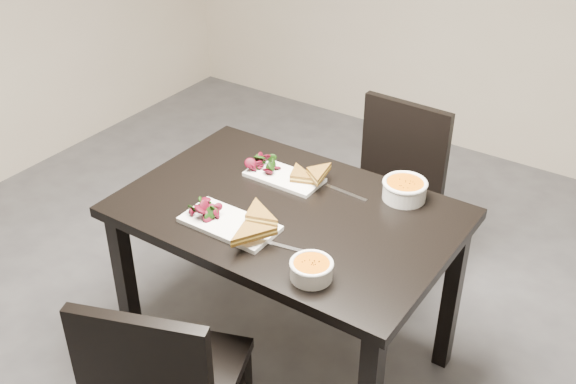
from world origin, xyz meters
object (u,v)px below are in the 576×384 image
object	(u,v)px
soup_bowl_far	(405,189)
chair_far	(390,185)
soup_bowl_near	(311,269)
plate_far	(284,177)
table	(288,231)
plate_near	(230,224)
chair_near	(163,383)

from	to	relation	value
soup_bowl_far	chair_far	bearing A→B (deg)	120.00
soup_bowl_near	soup_bowl_far	world-z (taller)	soup_bowl_far
plate_far	table	bearing A→B (deg)	-52.00
plate_far	soup_bowl_far	world-z (taller)	soup_bowl_far
chair_far	plate_near	bearing A→B (deg)	-97.84
plate_near	soup_bowl_near	xyz separation A→B (m)	(0.39, -0.08, 0.03)
plate_near	chair_far	bearing A→B (deg)	80.61
table	soup_bowl_far	xyz separation A→B (m)	(0.32, 0.30, 0.14)
soup_bowl_far	table	bearing A→B (deg)	-136.95
plate_near	soup_bowl_near	bearing A→B (deg)	-11.53
plate_far	soup_bowl_near	bearing A→B (deg)	-47.69
plate_near	soup_bowl_far	size ratio (longest dim) A/B	2.04
table	soup_bowl_far	size ratio (longest dim) A/B	7.20
chair_far	plate_near	world-z (taller)	chair_far
plate_far	chair_far	bearing A→B (deg)	72.87
table	soup_bowl_near	bearing A→B (deg)	-45.43
soup_bowl_near	soup_bowl_far	bearing A→B (deg)	86.44
chair_far	soup_bowl_far	size ratio (longest dim) A/B	5.10
chair_far	soup_bowl_near	distance (m)	1.10
chair_near	soup_bowl_near	size ratio (longest dim) A/B	6.13
chair_far	table	bearing A→B (deg)	-92.47
soup_bowl_near	plate_far	bearing A→B (deg)	132.31
soup_bowl_far	chair_near	bearing A→B (deg)	-107.55
plate_far	chair_near	bearing A→B (deg)	-81.39
soup_bowl_near	plate_near	bearing A→B (deg)	168.47
plate_near	plate_far	xyz separation A→B (m)	(-0.02, 0.37, -0.00)
plate_near	plate_far	size ratio (longest dim) A/B	1.15
chair_near	soup_bowl_far	world-z (taller)	chair_near
chair_far	soup_bowl_far	distance (m)	0.61
chair_near	chair_far	bearing A→B (deg)	67.61
chair_near	plate_far	bearing A→B (deg)	78.22
plate_near	soup_bowl_near	size ratio (longest dim) A/B	2.46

